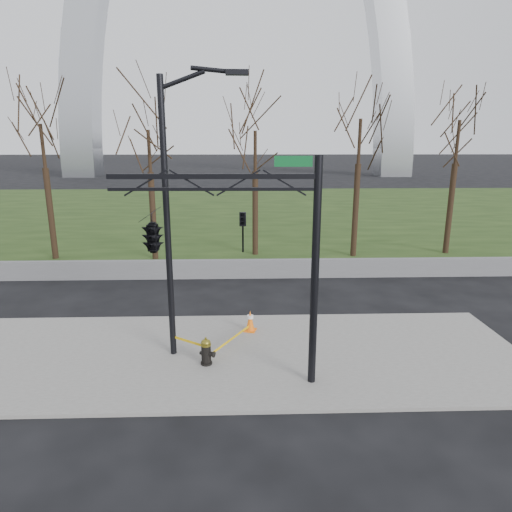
{
  "coord_description": "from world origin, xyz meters",
  "views": [
    {
      "loc": [
        0.52,
        -12.19,
        6.26
      ],
      "look_at": [
        0.97,
        2.0,
        2.62
      ],
      "focal_mm": 30.9,
      "sensor_mm": 36.0,
      "label": 1
    }
  ],
  "objects_px": {
    "fire_hydrant": "(206,352)",
    "traffic_cone": "(250,321)",
    "street_light": "(174,201)",
    "traffic_signal_mast": "(184,233)"
  },
  "relations": [
    {
      "from": "fire_hydrant",
      "to": "traffic_signal_mast",
      "type": "distance_m",
      "value": 3.81
    },
    {
      "from": "traffic_cone",
      "to": "traffic_signal_mast",
      "type": "distance_m",
      "value": 5.18
    },
    {
      "from": "traffic_cone",
      "to": "traffic_signal_mast",
      "type": "bearing_deg",
      "value": -117.26
    },
    {
      "from": "street_light",
      "to": "traffic_cone",
      "type": "bearing_deg",
      "value": 34.76
    },
    {
      "from": "fire_hydrant",
      "to": "street_light",
      "type": "xyz_separation_m",
      "value": [
        -0.83,
        0.72,
        4.22
      ]
    },
    {
      "from": "street_light",
      "to": "traffic_signal_mast",
      "type": "bearing_deg",
      "value": -76.34
    },
    {
      "from": "fire_hydrant",
      "to": "traffic_signal_mast",
      "type": "xyz_separation_m",
      "value": [
        -0.37,
        -0.95,
        3.67
      ]
    },
    {
      "from": "fire_hydrant",
      "to": "traffic_signal_mast",
      "type": "bearing_deg",
      "value": -87.61
    },
    {
      "from": "fire_hydrant",
      "to": "traffic_cone",
      "type": "height_order",
      "value": "fire_hydrant"
    },
    {
      "from": "street_light",
      "to": "fire_hydrant",
      "type": "bearing_deg",
      "value": -42.71
    }
  ]
}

